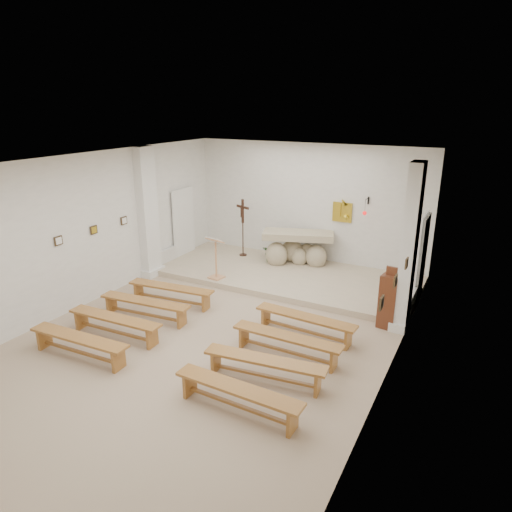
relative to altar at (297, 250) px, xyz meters
The scene contains 31 objects.
ground 4.43m from the altar, 89.38° to the right, with size 7.00×10.00×0.00m, color tan.
wall_left 5.71m from the altar, 128.09° to the right, with size 0.02×10.00×3.50m, color white.
wall_right 5.77m from the altar, 51.16° to the right, with size 0.02×10.00×3.50m, color white.
wall_back 1.35m from the altar, 85.47° to the left, with size 7.00×0.02×3.50m, color white.
ceiling 5.29m from the altar, 89.38° to the right, with size 7.00×10.00×0.02m, color silver.
sanctuary_platform 1.01m from the altar, 86.97° to the right, with size 6.98×3.00×0.15m, color tan.
pilaster_left 4.27m from the altar, 144.24° to the right, with size 0.26×0.55×3.50m, color white.
pilaster_right 4.34m from the altar, 35.00° to the right, with size 0.26×0.55×3.50m, color white.
gold_wall_relief 1.66m from the altar, 27.33° to the left, with size 0.55×0.04×0.55m, color gold.
sanctuary_lamp 2.22m from the altar, ahead, with size 0.11×0.36×0.44m.
station_frame_left_front 6.33m from the altar, 123.39° to the right, with size 0.03×0.20×0.20m, color #3F2F1B.
station_frame_left_mid 5.54m from the altar, 129.23° to the right, with size 0.03×0.20×0.20m, color #3F2F1B.
station_frame_left_rear 4.83m from the altar, 136.99° to the right, with size 0.03×0.20×0.20m, color #3F2F1B.
station_frame_right_front 6.38m from the altar, 55.89° to the right, with size 0.03×0.20×0.20m, color #3F2F1B.
station_frame_right_mid 5.60m from the altar, 50.01° to the right, with size 0.03×0.20×0.20m, color #3F2F1B.
station_frame_right_rear 4.89m from the altar, 42.23° to the right, with size 0.03×0.20×0.20m, color #3F2F1B.
radiator_left 3.79m from the altar, 153.42° to the right, with size 0.10×0.85×0.52m, color silver.
radiator_right 3.88m from the altar, 25.96° to the right, with size 0.10×0.85×0.52m, color silver.
altar is the anchor object (origin of this frame).
lectern 2.54m from the altar, 123.71° to the right, with size 0.46×0.40×1.15m.
crucifix_stand 1.82m from the altar, behind, with size 0.50×0.24×1.72m.
potted_plant 0.74m from the altar, 163.47° to the right, with size 0.50×0.43×0.55m, color #265421.
donation_pedestal 4.02m from the altar, 38.38° to the right, with size 0.41×0.41×1.36m.
bench_left_front 4.05m from the altar, 114.13° to the right, with size 2.16×0.56×0.45m.
bench_right_front 4.09m from the altar, 64.66° to the right, with size 2.16×0.47×0.45m.
bench_left_second 4.90m from the altar, 109.74° to the right, with size 2.16×0.54×0.45m.
bench_right_second 4.93m from the altar, 69.22° to the right, with size 2.14×0.37×0.45m.
bench_left_third 5.77m from the altar, 106.67° to the right, with size 2.15×0.43×0.45m.
bench_right_third 5.80m from the altar, 72.44° to the right, with size 2.16×0.59×0.45m.
bench_left_fourth 6.65m from the altar, 104.40° to the right, with size 2.15×0.43×0.45m.
bench_right_fourth 6.68m from the altar, 74.81° to the right, with size 2.15×0.41×0.45m.
Camera 1 is at (4.70, -7.16, 4.55)m, focal length 32.00 mm.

